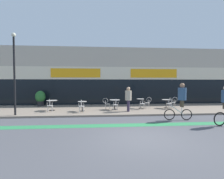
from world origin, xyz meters
TOP-DOWN VIEW (x-y plane):
  - ground_plane at (0.00, 0.00)m, footprint 120.00×120.00m
  - sidewalk_slab at (0.00, 7.25)m, footprint 40.00×5.50m
  - storefront_facade at (0.00, 11.96)m, footprint 40.00×4.06m
  - bike_lane_stripe at (0.00, 2.17)m, footprint 36.00×0.70m
  - bistro_table_0 at (-5.15, 6.66)m, footprint 0.79×0.79m
  - bistro_table_1 at (-2.86, 6.15)m, footprint 0.65×0.65m
  - bistro_table_2 at (-0.42, 6.75)m, footprint 0.80×0.80m
  - bistro_table_3 at (1.75, 7.22)m, footprint 0.60×0.60m
  - bistro_table_4 at (3.89, 7.15)m, footprint 0.72×0.72m
  - cafe_chair_0_near at (-5.14, 6.04)m, footprint 0.45×0.60m
  - cafe_chair_1_near at (-2.86, 5.52)m, footprint 0.41×0.58m
  - cafe_chair_2_near at (-0.41, 6.12)m, footprint 0.44×0.59m
  - cafe_chair_2_side at (-1.04, 6.75)m, footprint 0.59×0.43m
  - cafe_chair_3_near at (1.74, 6.60)m, footprint 0.42×0.59m
  - cafe_chair_3_side at (2.37, 7.22)m, footprint 0.57×0.40m
  - cafe_chair_4_near at (3.90, 6.52)m, footprint 0.45×0.60m
  - cafe_chair_4_side at (4.51, 7.13)m, footprint 0.60×0.45m
  - planter_pot at (-6.79, 9.25)m, footprint 0.86×0.86m
  - lamp_post at (-7.02, 4.95)m, footprint 0.26×0.26m
  - cyclist_1 at (3.16, 3.14)m, footprint 1.65×0.56m
  - pedestrian_near_end at (0.48, 5.77)m, footprint 0.47×0.47m

SIDE VIEW (x-z plane):
  - ground_plane at x=0.00m, z-range 0.00..0.00m
  - bike_lane_stripe at x=0.00m, z-range 0.00..0.01m
  - sidewalk_slab at x=0.00m, z-range 0.00..0.12m
  - bistro_table_4 at x=3.89m, z-range 0.27..0.98m
  - bistro_table_1 at x=-2.86m, z-range 0.27..0.99m
  - cafe_chair_0_near at x=-5.14m, z-range 0.19..1.09m
  - cafe_chair_1_near at x=-2.86m, z-range 0.19..1.09m
  - cafe_chair_2_near at x=-0.41m, z-range 0.19..1.09m
  - cafe_chair_2_side at x=-1.04m, z-range 0.19..1.09m
  - cafe_chair_3_near at x=1.74m, z-range 0.19..1.09m
  - cafe_chair_3_side at x=2.37m, z-range 0.19..1.09m
  - cafe_chair_4_near at x=3.90m, z-range 0.19..1.09m
  - cafe_chair_4_side at x=4.51m, z-range 0.19..1.09m
  - bistro_table_3 at x=1.75m, z-range 0.27..1.05m
  - bistro_table_2 at x=-0.42m, z-range 0.29..1.05m
  - bistro_table_0 at x=-5.15m, z-range 0.29..1.05m
  - planter_pot at x=-6.79m, z-range 0.19..1.56m
  - pedestrian_near_end at x=0.48m, z-range 0.29..2.06m
  - cyclist_1 at x=3.16m, z-range 0.22..2.40m
  - storefront_facade at x=0.00m, z-range -0.01..5.59m
  - lamp_post at x=-7.02m, z-range 0.52..5.76m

